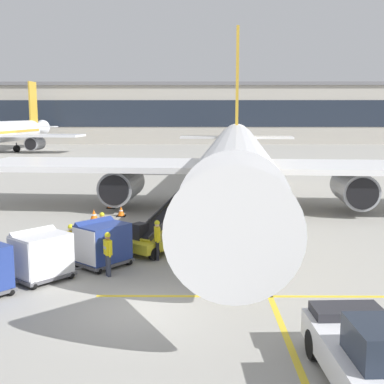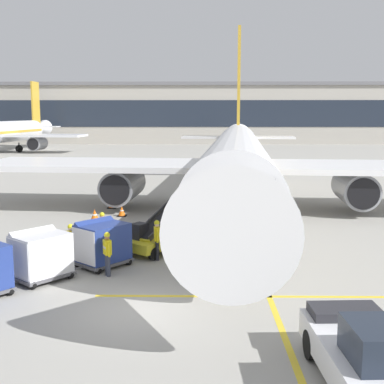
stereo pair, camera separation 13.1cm
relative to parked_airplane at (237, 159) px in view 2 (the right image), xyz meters
The scene contains 17 objects.
ground_plane 18.34m from the parked_airplane, 104.39° to the right, with size 600.00×600.00×0.00m, color #9E9B93.
parked_airplane is the anchor object (origin of this frame).
belt_loader 11.35m from the parked_airplane, 112.01° to the right, with size 4.14×4.89×3.26m.
baggage_cart_lead 14.51m from the parked_airplane, 116.92° to the right, with size 2.52×2.60×1.91m.
baggage_cart_second 17.00m from the parked_airplane, 120.21° to the right, with size 2.52×2.60×1.91m.
pushback_tug 22.27m from the parked_airplane, 86.39° to the right, with size 2.29×4.49×1.83m.
ground_crew_by_loader 15.48m from the parked_airplane, 113.16° to the right, with size 0.39×0.51×1.74m.
ground_crew_by_carts 12.49m from the parked_airplane, 124.55° to the right, with size 0.27×0.57×1.74m.
ground_crew_marshaller 15.03m from the parked_airplane, 121.62° to the right, with size 0.57×0.30×1.74m.
ground_crew_wingwalker 12.82m from the parked_airplane, 109.84° to the right, with size 0.31×0.56×1.74m.
safety_cone_engine_keepout 9.97m from the parked_airplane, 153.99° to the right, with size 0.65×0.65×0.74m.
safety_cone_wingtip 8.82m from the parked_airplane, behind, with size 0.59×0.59×0.67m.
safety_cone_nose_mark 8.23m from the parked_airplane, 160.61° to the right, with size 0.55×0.55×0.62m.
apron_guidance_line_lead_in 3.42m from the parked_airplane, 94.18° to the right, with size 0.20×110.00×0.01m.
apron_guidance_line_stop_bar 16.57m from the parked_airplane, 90.24° to the right, with size 12.00×0.20×0.01m.
terminal_building 79.74m from the parked_airplane, 93.42° to the left, with size 132.74×17.34×12.68m.
distant_airplane 59.83m from the parked_airplane, 125.31° to the left, with size 27.69×36.46×12.19m.
Camera 2 is at (1.99, -15.40, 6.23)m, focal length 47.16 mm.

